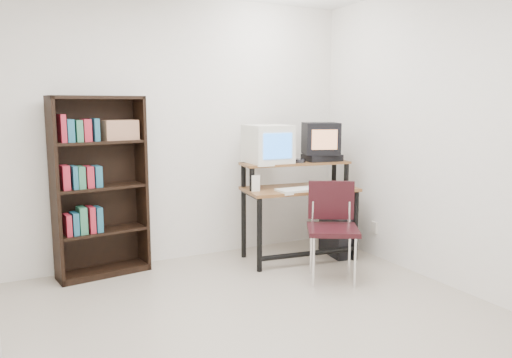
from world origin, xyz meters
name	(u,v)px	position (x,y,z in m)	size (l,w,h in m)	color
floor	(251,344)	(0.00, 0.00, -0.01)	(4.00, 4.00, 0.01)	#B8AB98
back_wall	(160,131)	(0.00, 2.00, 1.30)	(4.00, 0.01, 2.60)	white
right_wall	(475,137)	(2.00, 0.00, 1.30)	(0.01, 4.00, 2.60)	white
computer_desk	(299,193)	(1.25, 1.44, 0.68)	(1.17, 0.69, 0.98)	brown
crt_monitor	(268,144)	(0.98, 1.60, 1.16)	(0.41, 0.42, 0.39)	silver
vcr	(322,158)	(1.55, 1.48, 1.01)	(0.36, 0.26, 0.08)	black
crt_tv	(321,138)	(1.54, 1.49, 1.21)	(0.44, 0.44, 0.32)	black
cd_spindle	(299,161)	(1.26, 1.46, 0.99)	(0.12, 0.12, 0.05)	#26262B
keyboard	(301,190)	(1.17, 1.27, 0.74)	(0.47, 0.21, 0.04)	silver
mousepad	(331,189)	(1.53, 1.28, 0.72)	(0.22, 0.18, 0.01)	black
mouse	(329,187)	(1.52, 1.29, 0.74)	(0.10, 0.06, 0.03)	white
desk_speaker	(255,184)	(0.76, 1.45, 0.80)	(0.08, 0.07, 0.17)	silver
pc_tower	(337,235)	(1.68, 1.36, 0.21)	(0.20, 0.45, 0.42)	black
school_chair	(332,220)	(1.20, 0.80, 0.54)	(0.59, 0.59, 0.87)	black
bookshelf	(99,184)	(-0.62, 1.85, 0.85)	(0.85, 0.38, 1.64)	black
wall_outlet	(374,227)	(1.99, 1.15, 0.30)	(0.02, 0.08, 0.12)	beige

